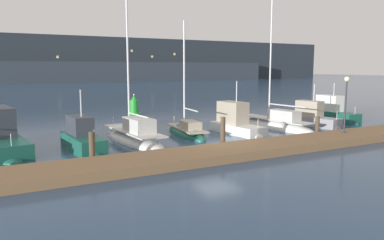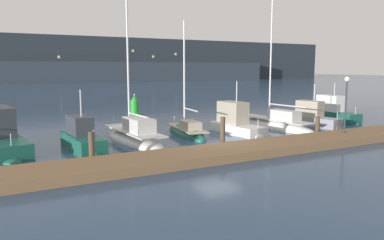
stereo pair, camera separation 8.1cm
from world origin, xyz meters
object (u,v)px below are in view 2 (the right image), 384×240
(sailboat_berth_7, at_px, (276,126))
(motorboat_berth_8, at_px, (313,122))
(motorboat_berth_9, at_px, (333,115))
(rowboat_adrift, at_px, (308,109))
(motorboat_berth_6, at_px, (236,128))
(channel_buoy, at_px, (135,107))
(dock_lamppost, at_px, (346,95))
(sailboat_berth_4, at_px, (134,138))
(sailboat_berth_5, at_px, (187,133))
(motorboat_berth_3, at_px, (83,145))

(sailboat_berth_7, bearing_deg, motorboat_berth_8, -9.83)
(motorboat_berth_8, height_order, motorboat_berth_9, motorboat_berth_8)
(rowboat_adrift, bearing_deg, motorboat_berth_6, -150.16)
(motorboat_berth_6, xyz_separation_m, channel_buoy, (-2.86, 13.54, 0.40))
(motorboat_berth_9, relative_size, dock_lamppost, 1.48)
(motorboat_berth_6, distance_m, channel_buoy, 13.84)
(sailboat_berth_4, xyz_separation_m, sailboat_berth_7, (11.34, -0.06, -0.04))
(motorboat_berth_9, xyz_separation_m, rowboat_adrift, (5.21, 8.12, -0.45))
(sailboat_berth_5, distance_m, motorboat_berth_8, 10.76)
(motorboat_berth_6, relative_size, channel_buoy, 2.56)
(motorboat_berth_3, distance_m, sailboat_berth_4, 3.56)
(dock_lamppost, height_order, rowboat_adrift, dock_lamppost)
(sailboat_berth_4, height_order, channel_buoy, sailboat_berth_4)
(sailboat_berth_5, relative_size, motorboat_berth_9, 1.58)
(channel_buoy, bearing_deg, sailboat_berth_4, -109.28)
(sailboat_berth_4, distance_m, motorboat_berth_6, 7.47)
(motorboat_berth_3, bearing_deg, dock_lamppost, -16.68)
(motorboat_berth_3, height_order, dock_lamppost, dock_lamppost)
(motorboat_berth_6, xyz_separation_m, motorboat_berth_9, (11.07, 1.21, 0.08))
(sailboat_berth_5, bearing_deg, motorboat_berth_3, -168.04)
(sailboat_berth_7, bearing_deg, motorboat_berth_6, -175.08)
(motorboat_berth_6, bearing_deg, rowboat_adrift, 29.84)
(sailboat_berth_7, bearing_deg, dock_lamppost, -81.60)
(motorboat_berth_3, height_order, channel_buoy, motorboat_berth_3)
(sailboat_berth_5, xyz_separation_m, sailboat_berth_7, (7.35, -0.55, 0.06))
(motorboat_berth_6, bearing_deg, dock_lamppost, -48.53)
(motorboat_berth_8, bearing_deg, rowboat_adrift, 46.64)
(sailboat_berth_7, bearing_deg, rowboat_adrift, 36.00)
(motorboat_berth_6, distance_m, motorboat_berth_9, 11.13)
(sailboat_berth_4, bearing_deg, motorboat_berth_3, -162.43)
(sailboat_berth_4, height_order, rowboat_adrift, sailboat_berth_4)
(motorboat_berth_8, xyz_separation_m, dock_lamppost, (-2.51, -5.09, 2.55))
(motorboat_berth_3, bearing_deg, motorboat_berth_9, 4.93)
(motorboat_berth_8, bearing_deg, sailboat_berth_5, 173.96)
(motorboat_berth_9, distance_m, dock_lamppost, 9.44)
(sailboat_berth_4, xyz_separation_m, motorboat_berth_6, (7.46, -0.40, 0.17))
(sailboat_berth_5, height_order, sailboat_berth_7, sailboat_berth_7)
(sailboat_berth_4, distance_m, motorboat_berth_9, 18.54)
(motorboat_berth_9, height_order, channel_buoy, motorboat_berth_9)
(sailboat_berth_7, xyz_separation_m, channel_buoy, (-6.74, 13.20, 0.61))
(sailboat_berth_7, relative_size, rowboat_adrift, 3.41)
(motorboat_berth_6, bearing_deg, motorboat_berth_3, -176.43)
(sailboat_berth_4, height_order, motorboat_berth_6, sailboat_berth_4)
(motorboat_berth_3, distance_m, sailboat_berth_5, 7.54)
(motorboat_berth_3, xyz_separation_m, motorboat_berth_6, (10.84, 0.68, 0.06))
(channel_buoy, distance_m, dock_lamppost, 20.45)
(channel_buoy, relative_size, dock_lamppost, 0.57)
(sailboat_berth_5, height_order, channel_buoy, sailboat_berth_5)
(sailboat_berth_7, bearing_deg, motorboat_berth_3, -176.08)
(sailboat_berth_5, height_order, motorboat_berth_9, sailboat_berth_5)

